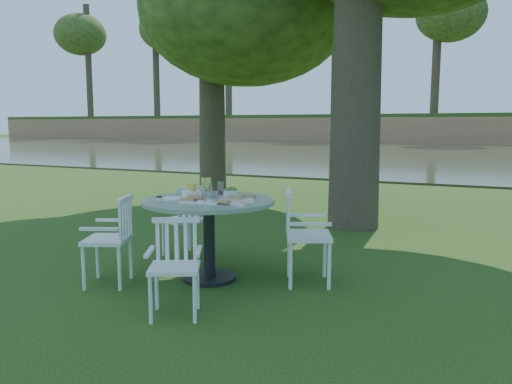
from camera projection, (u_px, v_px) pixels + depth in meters
ground at (249, 269)px, 5.63m from camera, size 140.00×140.00×0.00m
table at (209, 216)px, 5.15m from camera, size 1.36×1.36×0.85m
chair_ne at (299, 229)px, 5.06m from camera, size 0.61×0.62×0.96m
chair_nw at (188, 216)px, 6.05m from camera, size 0.56×0.57×0.88m
chair_sw at (116, 233)px, 5.02m from camera, size 0.57×0.58×0.90m
chair_se at (175, 259)px, 4.26m from camera, size 0.54×0.53×0.81m
tableware at (207, 194)px, 5.21m from camera, size 1.04×0.82×0.21m
river at (439, 155)px, 26.27m from camera, size 100.00×28.00×0.12m
far_bank at (467, 56)px, 41.44m from camera, size 100.00×18.00×15.20m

